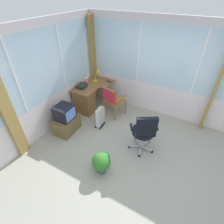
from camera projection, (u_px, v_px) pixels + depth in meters
ground at (131, 157)px, 3.89m from camera, size 4.85×5.52×0.06m
north_window_panel at (44, 82)px, 3.99m from camera, size 3.85×0.07×2.60m
east_window_panel at (165, 71)px, 4.47m from camera, size 0.07×4.52×2.60m
curtain_north_left at (5, 107)px, 3.24m from camera, size 0.25×0.10×2.50m
curtain_corner at (93, 60)px, 5.25m from camera, size 0.25×0.07×2.50m
curtain_east_far at (217, 85)px, 3.96m from camera, size 0.25×0.09×2.50m
desk at (85, 99)px, 5.06m from camera, size 1.23×0.80×0.73m
desk_lamp at (98, 74)px, 5.20m from camera, size 0.24×0.21×0.33m
tv_remote at (109, 82)px, 5.23m from camera, size 0.08×0.16×0.02m
spray_bottle at (86, 80)px, 5.11m from camera, size 0.06×0.06×0.22m
paper_tray at (82, 86)px, 4.93m from camera, size 0.33×0.28×0.09m
wooden_armchair at (112, 99)px, 4.75m from camera, size 0.60×0.59×0.90m
office_chair at (144, 130)px, 3.67m from camera, size 0.59×0.62×1.04m
tv_on_stand at (66, 120)px, 4.36m from camera, size 0.66×0.46×0.78m
space_heater at (100, 117)px, 4.58m from camera, size 0.36×0.19×0.57m
potted_plant at (102, 161)px, 3.42m from camera, size 0.38×0.38×0.48m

